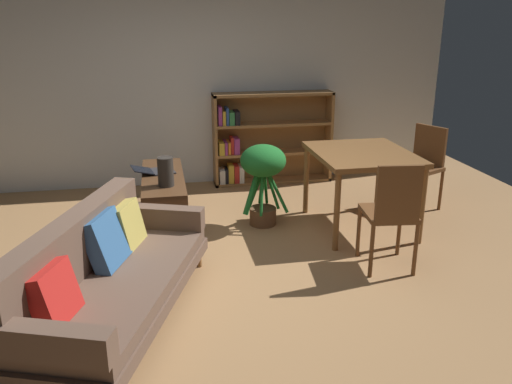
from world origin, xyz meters
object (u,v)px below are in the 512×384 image
dining_table (362,160)px  dining_chair_far (422,162)px  desk_speaker (166,172)px  bookshelf (265,139)px  open_laptop (155,171)px  dining_chair_near (392,210)px  fabric_couch (105,272)px  media_console (164,200)px  potted_floor_plant (263,171)px

dining_table → dining_chair_far: (0.90, 0.44, -0.19)m
desk_speaker → bookshelf: (1.31, 1.58, -0.09)m
open_laptop → bookshelf: bearing=37.7°
open_laptop → dining_chair_near: dining_chair_near is taller
fabric_couch → dining_table: dining_table is taller
dining_table → dining_chair_near: 0.99m
media_console → potted_floor_plant: bearing=-15.1°
open_laptop → dining_chair_near: 2.53m
dining_table → open_laptop: bearing=162.2°
media_console → open_laptop: open_laptop is taller
open_laptop → dining_table: dining_table is taller
dining_chair_near → bookshelf: bearing=101.0°
desk_speaker → dining_chair_near: (1.83, -1.14, -0.11)m
desk_speaker → dining_chair_far: 2.86m
open_laptop → dining_chair_far: bearing=-4.2°
fabric_couch → open_laptop: (0.38, 1.98, 0.16)m
desk_speaker → dining_table: (1.94, -0.17, 0.06)m
dining_table → dining_chair_near: bearing=-96.5°
dining_chair_far → potted_floor_plant: bearing=-174.3°
dining_chair_near → fabric_couch: bearing=-171.4°
dining_chair_near → media_console: bearing=141.2°
open_laptop → desk_speaker: size_ratio=1.67×
media_console → desk_speaker: 0.55m
potted_floor_plant → dining_chair_far: 1.87m
potted_floor_plant → dining_chair_near: bearing=-55.1°
desk_speaker → bookshelf: bearing=50.3°
fabric_couch → dining_table: bearing=28.6°
bookshelf → open_laptop: bearing=-142.3°
bookshelf → media_console: bearing=-137.7°
desk_speaker → dining_chair_near: 2.16m
fabric_couch → dining_chair_far: dining_chair_far is taller
open_laptop → potted_floor_plant: 1.16m
dining_chair_near → bookshelf: 2.76m
potted_floor_plant → dining_table: bearing=-14.7°
fabric_couch → bookshelf: bearing=59.7°
open_laptop → potted_floor_plant: bearing=-20.4°
fabric_couch → media_console: 1.90m
media_console → bookshelf: 1.84m
dining_chair_far → bookshelf: bookshelf is taller
dining_chair_near → dining_chair_far: dining_chair_near is taller
dining_chair_far → desk_speaker: bearing=-174.5°
open_laptop → dining_table: 2.16m
fabric_couch → dining_chair_far: bearing=27.9°
desk_speaker → dining_chair_near: dining_chair_near is taller
media_console → desk_speaker: (0.03, -0.36, 0.41)m
dining_chair_far → open_laptop: bearing=175.8°
fabric_couch → dining_chair_far: 3.76m
dining_chair_far → bookshelf: bearing=139.6°
fabric_couch → dining_chair_near: bearing=8.6°
fabric_couch → potted_floor_plant: 2.16m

